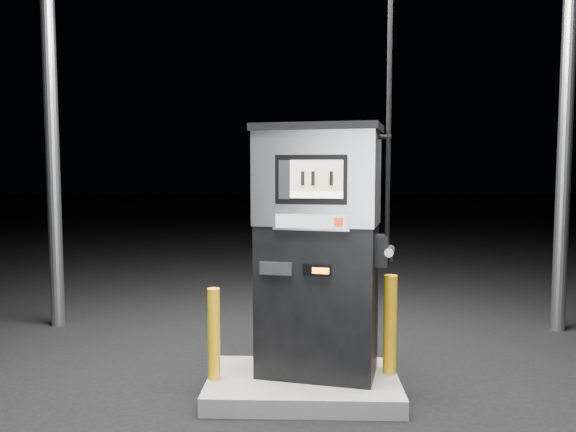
{
  "coord_description": "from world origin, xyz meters",
  "views": [
    {
      "loc": [
        0.03,
        -4.61,
        1.89
      ],
      "look_at": [
        -0.13,
        0.0,
        1.51
      ],
      "focal_mm": 35.0,
      "sensor_mm": 36.0,
      "label": 1
    }
  ],
  "objects": [
    {
      "name": "ground",
      "position": [
        0.0,
        0.0,
        0.0
      ],
      "size": [
        80.0,
        80.0,
        0.0
      ],
      "primitive_type": "plane",
      "color": "black",
      "rests_on": "ground"
    },
    {
      "name": "pump_island",
      "position": [
        0.0,
        0.0,
        0.07
      ],
      "size": [
        1.6,
        1.0,
        0.15
      ],
      "primitive_type": "cube",
      "color": "slate",
      "rests_on": "ground"
    },
    {
      "name": "fuel_dispenser",
      "position": [
        0.12,
        0.09,
        1.24
      ],
      "size": [
        1.22,
        0.83,
        4.38
      ],
      "rotation": [
        0.0,
        0.0,
        -0.21
      ],
      "color": "black",
      "rests_on": "pump_island"
    },
    {
      "name": "bollard_left",
      "position": [
        -0.74,
        -0.08,
        0.53
      ],
      "size": [
        0.11,
        0.11,
        0.77
      ],
      "primitive_type": "cylinder",
      "rotation": [
        0.0,
        0.0,
        -0.07
      ],
      "color": "#FFB20E",
      "rests_on": "pump_island"
    },
    {
      "name": "bollard_right",
      "position": [
        0.74,
        0.11,
        0.57
      ],
      "size": [
        0.15,
        0.15,
        0.85
      ],
      "primitive_type": "cylinder",
      "rotation": [
        0.0,
        0.0,
        -0.41
      ],
      "color": "#FFB20E",
      "rests_on": "pump_island"
    }
  ]
}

